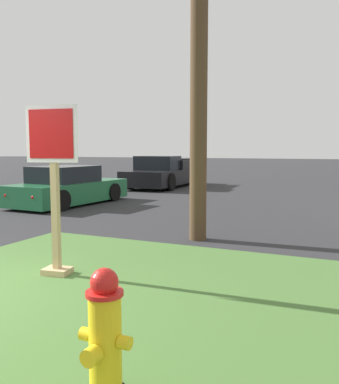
{
  "coord_description": "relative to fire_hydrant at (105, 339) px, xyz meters",
  "views": [
    {
      "loc": [
        4.53,
        -2.73,
        1.77
      ],
      "look_at": [
        1.14,
        4.79,
        0.92
      ],
      "focal_mm": 38.63,
      "sensor_mm": 36.0,
      "label": 1
    }
  ],
  "objects": [
    {
      "name": "stop_sign",
      "position": [
        -2.19,
        2.14,
        0.69
      ],
      "size": [
        0.74,
        0.33,
        2.27
      ],
      "color": "tan",
      "rests_on": "grass_corner_patch"
    },
    {
      "name": "grass_corner_patch",
      "position": [
        -1.18,
        1.86,
        -0.48
      ],
      "size": [
        5.94,
        5.2,
        0.08
      ],
      "primitive_type": "cube",
      "color": "#477033",
      "rests_on": "ground"
    },
    {
      "name": "manhole_cover",
      "position": [
        -3.37,
        4.3,
        -0.51
      ],
      "size": [
        0.7,
        0.7,
        0.02
      ],
      "primitive_type": "cylinder",
      "color": "black",
      "rests_on": "ground"
    },
    {
      "name": "parked_sedan_green",
      "position": [
        -7.01,
        8.56,
        0.03
      ],
      "size": [
        2.01,
        4.33,
        1.25
      ],
      "color": "#1E6038",
      "rests_on": "ground"
    },
    {
      "name": "pickup_truck_black",
      "position": [
        -6.85,
        15.5,
        0.1
      ],
      "size": [
        2.36,
        5.56,
        1.48
      ],
      "color": "black",
      "rests_on": "ground"
    },
    {
      "name": "fire_hydrant",
      "position": [
        0.0,
        0.0,
        0.0
      ],
      "size": [
        0.38,
        0.34,
        0.92
      ],
      "color": "black",
      "rests_on": "grass_corner_patch"
    }
  ]
}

